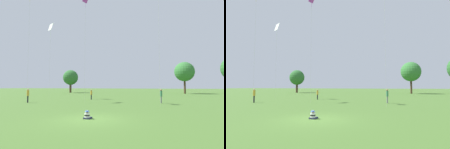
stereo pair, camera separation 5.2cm
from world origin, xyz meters
TOP-DOWN VIEW (x-y plane):
  - ground_plane at (0.00, 0.00)m, footprint 300.00×300.00m
  - seated_toddler at (-0.23, 0.08)m, footprint 0.49×0.58m
  - person_standing_1 at (-12.46, 8.75)m, footprint 0.44×0.44m
  - person_standing_2 at (-6.28, 16.01)m, footprint 0.43×0.43m
  - person_standing_3 at (4.76, 12.56)m, footprint 0.39×0.39m
  - kite_0 at (-14.63, 16.55)m, footprint 1.38×1.06m
  - kite_2 at (-4.97, 10.30)m, footprint 0.70×0.92m
  - distant_tree_0 at (-24.22, 42.28)m, footprint 5.01×5.01m
  - distant_tree_2 at (11.93, 44.21)m, footprint 5.74×5.74m

SIDE VIEW (x-z plane):
  - ground_plane at x=0.00m, z-range 0.00..0.00m
  - seated_toddler at x=-0.23m, z-range -0.06..0.51m
  - person_standing_2 at x=-6.28m, z-range 0.17..1.80m
  - person_standing_3 at x=4.76m, z-range 0.21..2.01m
  - person_standing_1 at x=-12.46m, z-range 0.21..2.07m
  - distant_tree_0 at x=-24.22m, z-range 1.27..8.91m
  - distant_tree_2 at x=11.93m, z-range 1.78..11.13m
  - kite_0 at x=-14.63m, z-range 5.94..19.70m
  - kite_2 at x=-4.97m, z-range 6.05..20.41m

